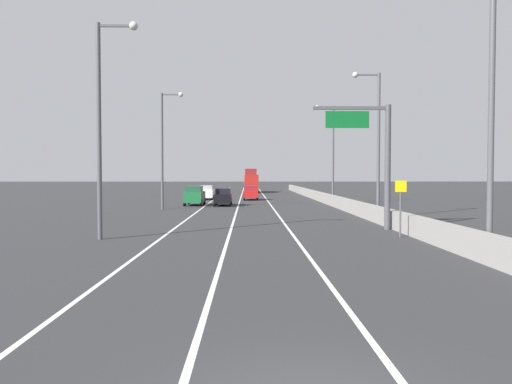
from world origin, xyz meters
TOP-DOWN VIEW (x-y plane):
  - ground_plane at (0.00, 64.00)m, footprint 320.00×320.00m
  - lane_stripe_left at (-5.50, 55.00)m, footprint 0.16×130.00m
  - lane_stripe_center at (-2.00, 55.00)m, footprint 0.16×130.00m
  - lane_stripe_right at (1.50, 55.00)m, footprint 0.16×130.00m
  - jersey_barrier_right at (8.03, 40.00)m, footprint 0.60×120.00m
  - overhead_sign_gantry at (6.69, 23.00)m, footprint 4.68×0.36m
  - speed_advisory_sign at (7.13, 19.40)m, footprint 0.60×0.11m
  - lamp_post_right_near at (8.42, 12.68)m, footprint 2.14×0.44m
  - lamp_post_right_second at (8.70, 30.99)m, footprint 2.14×0.44m
  - lamp_post_right_third at (8.34, 49.30)m, footprint 2.14×0.44m
  - lamp_post_left_near at (-8.31, 18.68)m, footprint 2.14×0.44m
  - lamp_post_left_mid at (-8.85, 40.65)m, footprint 2.14×0.44m
  - car_red_0 at (-0.62, 58.22)m, footprint 1.92×4.15m
  - car_white_1 at (-6.34, 59.04)m, footprint 1.82×4.13m
  - car_green_2 at (-6.70, 47.01)m, footprint 2.02×4.16m
  - car_black_3 at (-3.61, 46.33)m, footprint 1.87×4.47m
  - box_truck at (-0.41, 85.17)m, footprint 2.62×9.89m

SIDE VIEW (x-z plane):
  - ground_plane at x=0.00m, z-range 0.00..0.00m
  - lane_stripe_left at x=-5.50m, z-range 0.00..0.00m
  - lane_stripe_center at x=-2.00m, z-range 0.00..0.00m
  - lane_stripe_right at x=1.50m, z-range 0.00..0.00m
  - jersey_barrier_right at x=8.03m, z-range 0.00..1.10m
  - car_black_3 at x=-3.61m, z-range 0.00..1.86m
  - car_red_0 at x=-0.62m, z-range 0.00..1.87m
  - car_white_1 at x=-6.34m, z-range 0.00..1.88m
  - car_green_2 at x=-6.70m, z-range -0.01..2.08m
  - speed_advisory_sign at x=7.13m, z-range 0.26..3.26m
  - box_truck at x=-0.41m, z-range -0.18..4.19m
  - overhead_sign_gantry at x=6.69m, z-range 0.98..8.48m
  - lamp_post_right_near at x=8.42m, z-range 0.76..11.82m
  - lamp_post_right_second at x=8.70m, z-range 0.76..11.82m
  - lamp_post_right_third at x=8.34m, z-range 0.76..11.82m
  - lamp_post_left_near at x=-8.31m, z-range 0.76..11.82m
  - lamp_post_left_mid at x=-8.85m, z-range 0.76..11.82m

